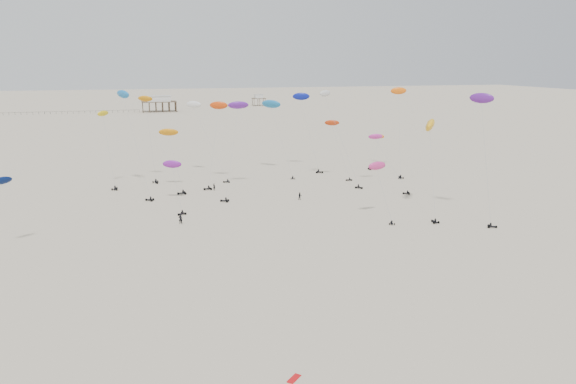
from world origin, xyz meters
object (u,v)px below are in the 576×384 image
object	(u,v)px
pavilion_small	(259,101)
rig_4	(149,129)
rig_0	(336,124)
pavilion_main	(159,105)
spectator_0	(181,224)
rig_9	(336,135)

from	to	relation	value
pavilion_small	rig_4	size ratio (longest dim) A/B	0.40
rig_0	pavilion_small	bearing A→B (deg)	-127.92
rig_0	pavilion_main	bearing A→B (deg)	-111.42
spectator_0	pavilion_small	bearing A→B (deg)	-90.59
rig_0	spectator_0	bearing A→B (deg)	3.56
pavilion_main	rig_0	xyz separation A→B (m)	(32.58, -226.31, 10.99)
pavilion_main	pavilion_small	distance (m)	76.16
rig_0	rig_9	size ratio (longest dim) A/B	1.56
pavilion_main	rig_9	xyz separation A→B (m)	(34.19, -221.74, 7.49)
pavilion_main	pavilion_small	size ratio (longest dim) A/B	2.33
rig_4	rig_0	bearing A→B (deg)	149.68
pavilion_main	rig_9	world-z (taller)	rig_9
rig_9	spectator_0	bearing A→B (deg)	115.45
rig_4	rig_9	distance (m)	47.94
spectator_0	rig_0	bearing A→B (deg)	-131.83
pavilion_small	rig_0	size ratio (longest dim) A/B	0.36
pavilion_small	rig_4	world-z (taller)	rig_4
rig_4	spectator_0	bearing A→B (deg)	81.11
pavilion_small	rig_4	xyz separation A→B (m)	(-82.93, -243.15, 10.44)
rig_9	pavilion_main	bearing A→B (deg)	-2.09
rig_0	rig_9	bearing A→B (deg)	-138.99
pavilion_main	rig_9	distance (m)	224.48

